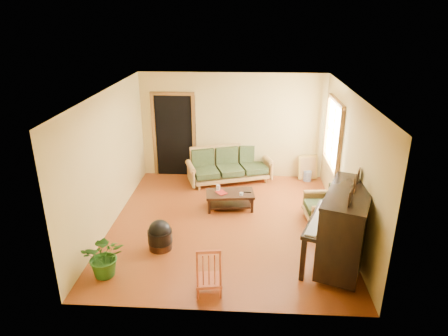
# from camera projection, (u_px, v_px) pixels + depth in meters

# --- Properties ---
(floor) EXTENTS (5.00, 5.00, 0.00)m
(floor) POSITION_uv_depth(u_px,v_px,m) (227.00, 223.00, 7.95)
(floor) COLOR #64270D
(floor) RESTS_ON ground
(doorway) EXTENTS (1.08, 0.16, 2.05)m
(doorway) POSITION_uv_depth(u_px,v_px,m) (174.00, 136.00, 9.96)
(doorway) COLOR black
(doorway) RESTS_ON floor
(window) EXTENTS (0.12, 1.36, 1.46)m
(window) POSITION_uv_depth(u_px,v_px,m) (334.00, 134.00, 8.48)
(window) COLOR white
(window) RESTS_ON right_wall
(sofa) EXTENTS (2.17, 1.44, 0.86)m
(sofa) POSITION_uv_depth(u_px,v_px,m) (230.00, 165.00, 9.71)
(sofa) COLOR #A1753B
(sofa) RESTS_ON floor
(coffee_table) EXTENTS (1.06, 0.66, 0.37)m
(coffee_table) POSITION_uv_depth(u_px,v_px,m) (230.00, 200.00, 8.49)
(coffee_table) COLOR black
(coffee_table) RESTS_ON floor
(armchair) EXTENTS (0.79, 0.82, 0.75)m
(armchair) POSITION_uv_depth(u_px,v_px,m) (321.00, 203.00, 7.92)
(armchair) COLOR #A1753B
(armchair) RESTS_ON floor
(piano) EXTENTS (1.39, 1.75, 1.35)m
(piano) POSITION_uv_depth(u_px,v_px,m) (345.00, 230.00, 6.39)
(piano) COLOR black
(piano) RESTS_ON floor
(footstool) EXTENTS (0.53, 0.53, 0.41)m
(footstool) POSITION_uv_depth(u_px,v_px,m) (160.00, 238.00, 7.03)
(footstool) COLOR black
(footstool) RESTS_ON floor
(red_chair) EXTENTS (0.44, 0.47, 0.82)m
(red_chair) POSITION_uv_depth(u_px,v_px,m) (209.00, 268.00, 5.87)
(red_chair) COLOR #993B1B
(red_chair) RESTS_ON floor
(leaning_frame) EXTENTS (0.50, 0.20, 0.65)m
(leaning_frame) POSITION_uv_depth(u_px,v_px,m) (308.00, 167.00, 9.90)
(leaning_frame) COLOR gold
(leaning_frame) RESTS_ON floor
(ceramic_crock) EXTENTS (0.26, 0.26, 0.25)m
(ceramic_crock) POSITION_uv_depth(u_px,v_px,m) (307.00, 176.00, 9.89)
(ceramic_crock) COLOR #375AA6
(ceramic_crock) RESTS_ON floor
(potted_plant) EXTENTS (0.75, 0.68, 0.72)m
(potted_plant) POSITION_uv_depth(u_px,v_px,m) (105.00, 256.00, 6.26)
(potted_plant) COLOR #255718
(potted_plant) RESTS_ON floor
(book) EXTENTS (0.28, 0.30, 0.02)m
(book) POSITION_uv_depth(u_px,v_px,m) (218.00, 194.00, 8.34)
(book) COLOR maroon
(book) RESTS_ON coffee_table
(candle) EXTENTS (0.09, 0.09, 0.13)m
(candle) POSITION_uv_depth(u_px,v_px,m) (218.00, 188.00, 8.48)
(candle) COLOR silver
(candle) RESTS_ON coffee_table
(glass_jar) EXTENTS (0.09, 0.09, 0.05)m
(glass_jar) POSITION_uv_depth(u_px,v_px,m) (241.00, 194.00, 8.30)
(glass_jar) COLOR silver
(glass_jar) RESTS_ON coffee_table
(remote) EXTENTS (0.16, 0.05, 0.02)m
(remote) POSITION_uv_depth(u_px,v_px,m) (248.00, 192.00, 8.42)
(remote) COLOR black
(remote) RESTS_ON coffee_table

